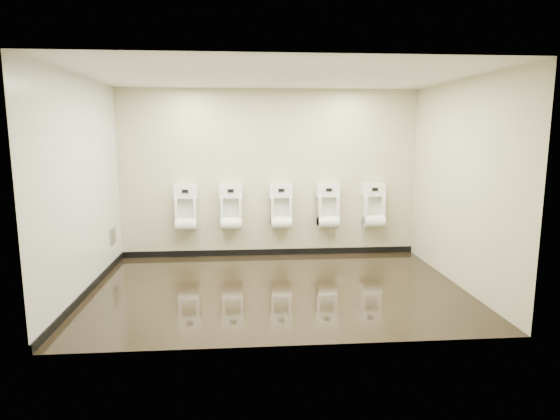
% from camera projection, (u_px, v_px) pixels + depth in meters
% --- Properties ---
extents(ground, '(5.00, 3.50, 0.00)m').
position_uv_depth(ground, '(278.00, 288.00, 6.36)').
color(ground, black).
rests_on(ground, ground).
extents(ceiling, '(5.00, 3.50, 0.00)m').
position_uv_depth(ceiling, '(277.00, 76.00, 5.90)').
color(ceiling, silver).
extents(back_wall, '(5.00, 0.02, 2.80)m').
position_uv_depth(back_wall, '(270.00, 174.00, 7.85)').
color(back_wall, '#BEBA95').
rests_on(back_wall, ground).
extents(front_wall, '(5.00, 0.02, 2.80)m').
position_uv_depth(front_wall, '(291.00, 207.00, 4.41)').
color(front_wall, '#BEBA95').
rests_on(front_wall, ground).
extents(left_wall, '(0.02, 3.50, 2.80)m').
position_uv_depth(left_wall, '(81.00, 187.00, 5.93)').
color(left_wall, '#BEBA95').
rests_on(left_wall, ground).
extents(right_wall, '(0.02, 3.50, 2.80)m').
position_uv_depth(right_wall, '(461.00, 184.00, 6.33)').
color(right_wall, '#BEBA95').
rests_on(right_wall, ground).
extents(tile_overlay_left, '(0.01, 3.50, 2.80)m').
position_uv_depth(tile_overlay_left, '(82.00, 187.00, 5.93)').
color(tile_overlay_left, silver).
rests_on(tile_overlay_left, ground).
extents(skirting_back, '(5.00, 0.02, 0.10)m').
position_uv_depth(skirting_back, '(270.00, 252.00, 8.06)').
color(skirting_back, black).
rests_on(skirting_back, ground).
extents(skirting_left, '(0.02, 3.50, 0.10)m').
position_uv_depth(skirting_left, '(90.00, 289.00, 6.16)').
color(skirting_left, black).
rests_on(skirting_left, ground).
extents(access_panel, '(0.04, 0.25, 0.25)m').
position_uv_depth(access_panel, '(113.00, 236.00, 7.26)').
color(access_panel, '#9E9EA3').
rests_on(access_panel, left_wall).
extents(urinal_0, '(0.39, 0.30, 0.73)m').
position_uv_depth(urinal_0, '(186.00, 211.00, 7.71)').
color(urinal_0, white).
rests_on(urinal_0, back_wall).
extents(urinal_1, '(0.39, 0.30, 0.73)m').
position_uv_depth(urinal_1, '(231.00, 210.00, 7.77)').
color(urinal_1, white).
rests_on(urinal_1, back_wall).
extents(urinal_2, '(0.39, 0.30, 0.73)m').
position_uv_depth(urinal_2, '(281.00, 210.00, 7.84)').
color(urinal_2, white).
rests_on(urinal_2, back_wall).
extents(urinal_3, '(0.39, 0.30, 0.73)m').
position_uv_depth(urinal_3, '(328.00, 209.00, 7.90)').
color(urinal_3, white).
rests_on(urinal_3, back_wall).
extents(urinal_4, '(0.39, 0.30, 0.73)m').
position_uv_depth(urinal_4, '(374.00, 209.00, 7.96)').
color(urinal_4, white).
rests_on(urinal_4, back_wall).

